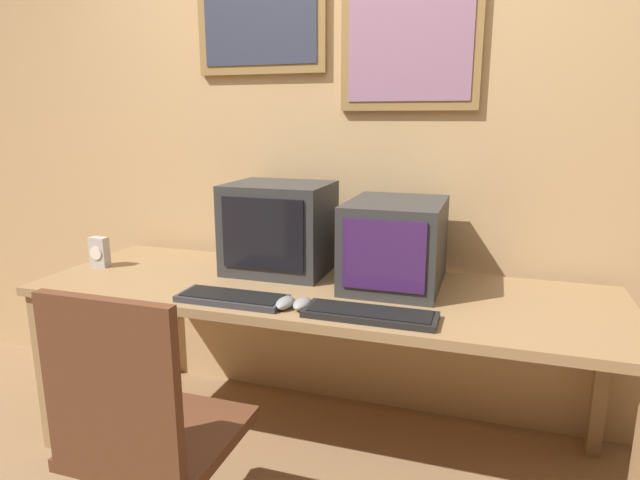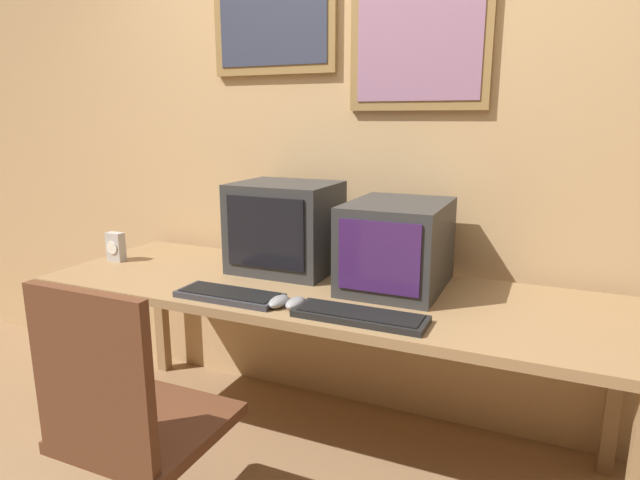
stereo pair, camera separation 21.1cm
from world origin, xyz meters
TOP-DOWN VIEW (x-y plane):
  - wall_back at (-0.00, 1.41)m, footprint 8.00×0.08m
  - desk at (0.00, 0.95)m, footprint 2.33×0.76m
  - monitor_left at (-0.25, 1.12)m, footprint 0.44×0.37m
  - monitor_right at (0.28, 1.08)m, footprint 0.37×0.48m
  - keyboard_main at (-0.26, 0.69)m, footprint 0.41×0.16m
  - keyboard_side at (0.27, 0.68)m, footprint 0.46×0.15m
  - mouse_near_keyboard at (0.02, 0.69)m, footprint 0.06×0.11m
  - mouse_far_corner at (-0.05, 0.68)m, footprint 0.06×0.12m
  - desk_clock at (-1.05, 0.93)m, footprint 0.08×0.05m
  - office_chair at (-0.29, 0.18)m, footprint 0.48×0.48m

SIDE VIEW (x-z plane):
  - office_chair at x=-0.29m, z-range -0.07..0.88m
  - desk at x=0.00m, z-range 0.31..1.04m
  - keyboard_main at x=-0.26m, z-range 0.74..0.76m
  - keyboard_side at x=0.27m, z-range 0.74..0.76m
  - mouse_near_keyboard at x=0.02m, z-range 0.74..0.77m
  - mouse_far_corner at x=-0.05m, z-range 0.74..0.77m
  - desk_clock at x=-1.05m, z-range 0.74..0.87m
  - monitor_right at x=0.28m, z-range 0.74..1.08m
  - monitor_left at x=-0.25m, z-range 0.74..1.13m
  - wall_back at x=0.00m, z-range 0.01..2.61m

